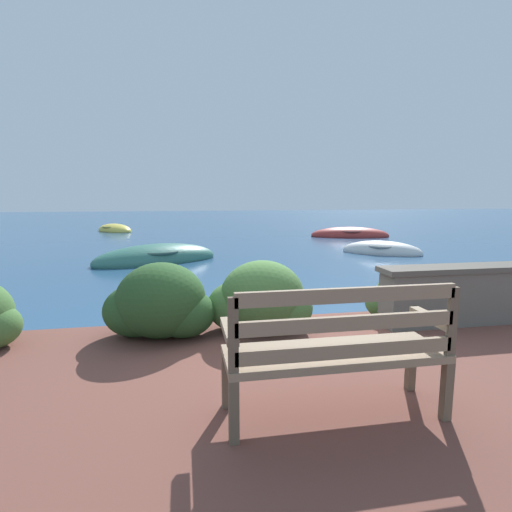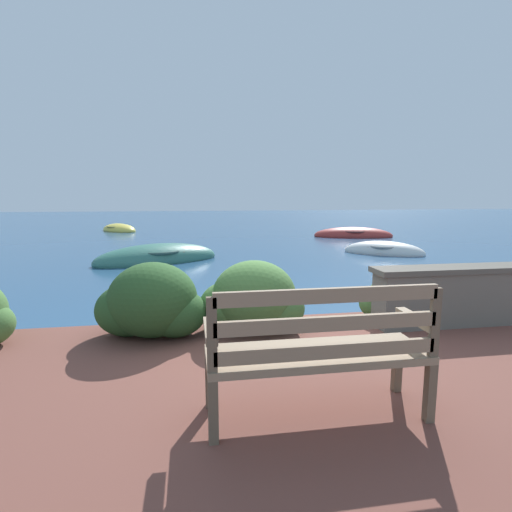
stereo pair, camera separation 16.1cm
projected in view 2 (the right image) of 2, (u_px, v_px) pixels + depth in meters
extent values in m
plane|color=navy|center=(264.00, 334.00, 4.92)|extent=(80.00, 80.00, 0.00)
cube|color=brown|center=(210.00, 380.00, 2.78)|extent=(0.06, 0.06, 0.40)
cube|color=brown|center=(397.00, 366.00, 3.01)|extent=(0.06, 0.06, 0.40)
cube|color=brown|center=(213.00, 412.00, 2.37)|extent=(0.06, 0.06, 0.40)
cube|color=brown|center=(430.00, 393.00, 2.60)|extent=(0.06, 0.06, 0.40)
cube|color=#8C755B|center=(317.00, 354.00, 2.66)|extent=(1.47, 0.48, 0.05)
cube|color=#8C755B|center=(328.00, 351.00, 2.43)|extent=(1.39, 0.04, 0.09)
cube|color=#8C755B|center=(329.00, 324.00, 2.41)|extent=(1.39, 0.04, 0.09)
cube|color=#8C755B|center=(330.00, 295.00, 2.38)|extent=(1.39, 0.04, 0.09)
cube|color=brown|center=(212.00, 335.00, 2.30)|extent=(0.06, 0.04, 0.45)
cube|color=brown|center=(435.00, 322.00, 2.53)|extent=(0.06, 0.04, 0.45)
cube|color=#8C755B|center=(210.00, 331.00, 2.51)|extent=(0.07, 0.43, 0.05)
cube|color=#8C755B|center=(416.00, 319.00, 2.74)|extent=(0.07, 0.43, 0.05)
cube|color=#666056|center=(457.00, 298.00, 4.58)|extent=(1.93, 0.35, 0.61)
cube|color=#565249|center=(459.00, 269.00, 4.53)|extent=(2.02, 0.39, 0.06)
ellipsoid|color=#284C23|center=(153.00, 300.00, 4.17)|extent=(0.93, 0.83, 0.79)
ellipsoid|color=#284C23|center=(129.00, 310.00, 4.21)|extent=(0.70, 0.63, 0.56)
ellipsoid|color=#284C23|center=(176.00, 313.00, 4.18)|extent=(0.65, 0.58, 0.51)
ellipsoid|color=#426B33|center=(254.00, 296.00, 4.33)|extent=(0.92, 0.82, 0.78)
ellipsoid|color=#426B33|center=(230.00, 306.00, 4.38)|extent=(0.69, 0.62, 0.55)
ellipsoid|color=#426B33|center=(275.00, 308.00, 4.35)|extent=(0.64, 0.58, 0.50)
ellipsoid|color=#426B33|center=(395.00, 297.00, 4.75)|extent=(0.65, 0.58, 0.55)
ellipsoid|color=#426B33|center=(379.00, 303.00, 4.79)|extent=(0.49, 0.44, 0.39)
ellipsoid|color=#426B33|center=(409.00, 305.00, 4.76)|extent=(0.45, 0.41, 0.36)
ellipsoid|color=#38662D|center=(485.00, 293.00, 5.08)|extent=(0.56, 0.51, 0.48)
ellipsoid|color=#38662D|center=(471.00, 298.00, 5.10)|extent=(0.42, 0.38, 0.34)
ellipsoid|color=#38662D|center=(496.00, 300.00, 5.08)|extent=(0.40, 0.36, 0.31)
ellipsoid|color=#336B5B|center=(158.00, 259.00, 10.29)|extent=(3.48, 2.47, 0.81)
torus|color=#304F46|center=(157.00, 251.00, 10.26)|extent=(1.67, 1.67, 0.07)
cube|color=#846647|center=(175.00, 250.00, 10.53)|extent=(0.52, 0.97, 0.04)
cube|color=#846647|center=(142.00, 253.00, 10.04)|extent=(0.52, 0.97, 0.04)
ellipsoid|color=silver|center=(384.00, 252.00, 11.67)|extent=(2.40, 2.13, 0.65)
torus|color=gray|center=(384.00, 246.00, 11.64)|extent=(1.36, 1.36, 0.07)
cube|color=#846647|center=(372.00, 246.00, 11.80)|extent=(0.55, 0.68, 0.04)
cube|color=#846647|center=(394.00, 248.00, 11.52)|extent=(0.55, 0.68, 0.04)
ellipsoid|color=#9E2D28|center=(353.00, 236.00, 16.38)|extent=(3.38, 1.98, 0.71)
torus|color=brown|center=(353.00, 231.00, 16.35)|extent=(1.48, 1.48, 0.07)
cube|color=#846647|center=(341.00, 232.00, 16.40)|extent=(0.36, 0.96, 0.04)
cube|color=#846647|center=(363.00, 232.00, 16.32)|extent=(0.36, 0.96, 0.04)
ellipsoid|color=#DBC64C|center=(119.00, 230.00, 19.04)|extent=(2.28, 2.47, 0.63)
torus|color=olive|center=(119.00, 226.00, 19.01)|extent=(1.55, 1.55, 0.07)
cube|color=#846647|center=(115.00, 227.00, 19.24)|extent=(0.75, 0.64, 0.04)
cube|color=#846647|center=(122.00, 227.00, 18.83)|extent=(0.75, 0.64, 0.04)
sphere|color=orange|center=(157.00, 277.00, 7.87)|extent=(0.55, 0.55, 0.55)
torus|color=navy|center=(157.00, 277.00, 7.87)|extent=(0.61, 0.61, 0.07)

